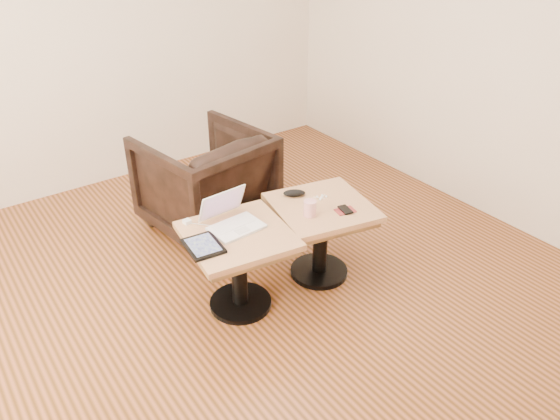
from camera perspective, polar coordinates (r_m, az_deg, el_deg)
room_shell at (r=2.71m, az=-4.86°, el=11.02°), size 4.52×4.52×2.71m
side_table_left at (r=3.24m, az=-4.39°, el=-4.39°), size 0.66×0.66×0.54m
side_table_right at (r=3.51m, az=4.32°, el=-1.32°), size 0.70×0.70×0.54m
laptop at (r=3.21m, az=-5.07°, el=-0.99°), size 0.32×0.31×0.20m
tablet at (r=3.06m, az=-8.04°, el=-3.74°), size 0.21×0.26×0.02m
charging_adapter at (r=3.28m, az=-9.69°, el=-1.21°), size 0.05×0.05×0.02m
glasses_case at (r=3.52m, az=1.50°, el=1.78°), size 0.16×0.13×0.05m
striped_cup at (r=3.30m, az=3.14°, el=0.19°), size 0.09×0.09×0.10m
earbuds_tangle at (r=3.52m, az=4.35°, el=1.36°), size 0.08×0.05×0.02m
phone_on_sleeve at (r=3.39m, az=6.84°, el=-0.01°), size 0.13×0.12×0.01m
armchair at (r=4.09m, az=-7.78°, el=3.01°), size 0.93×0.95×0.76m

